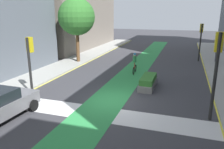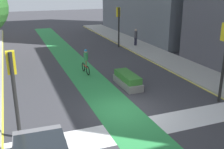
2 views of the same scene
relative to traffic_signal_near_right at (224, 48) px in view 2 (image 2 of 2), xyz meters
The scene contains 11 objects.
ground_plane 6.36m from the traffic_signal_near_right, behind, with size 120.00×120.00×0.00m, color #38383D.
bike_lane_paint 6.65m from the traffic_signal_near_right, behind, with size 2.40×60.00×0.01m, color #2D8C47.
crosswalk_band 6.42m from the traffic_signal_near_right, 167.57° to the right, with size 12.00×1.80×0.01m, color silver.
curb_stripe_left 11.93m from the traffic_signal_near_right, behind, with size 0.16×60.00×0.01m, color yellow.
curb_stripe_right 3.21m from the traffic_signal_near_right, 57.67° to the left, with size 0.16×60.00×0.01m, color yellow.
traffic_signal_near_right is the anchor object (origin of this frame).
traffic_signal_near_left 10.76m from the traffic_signal_near_right, behind, with size 0.35×0.52×3.80m.
traffic_signal_far_right 15.02m from the traffic_signal_near_right, 89.87° to the left, with size 0.35×0.52×4.10m.
cyclist_in_lane 9.63m from the traffic_signal_near_right, 126.87° to the left, with size 0.32×1.73×1.86m.
pedestrian_sidewalk_right_a 14.72m from the traffic_signal_near_right, 82.93° to the left, with size 0.34×0.34×1.73m.
median_planter 6.16m from the traffic_signal_near_right, 133.87° to the left, with size 0.98×2.78×0.85m.
Camera 2 is at (-5.20, -11.80, 6.29)m, focal length 43.19 mm.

